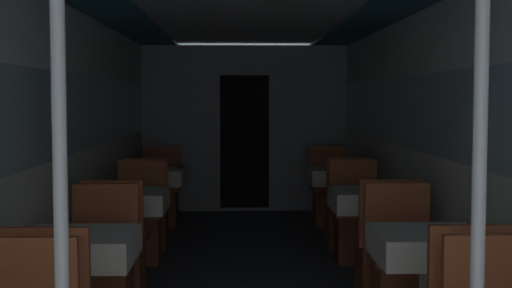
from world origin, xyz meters
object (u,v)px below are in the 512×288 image
Objects in this scene: dining_table_right_1 at (428,252)px; dining_table_right_2 at (369,204)px; support_pole_right_0 at (478,229)px; chair_right_near_3 at (346,218)px; chair_left_far_3 at (161,201)px; dining_table_left_3 at (155,180)px; chair_right_far_1 at (402,280)px; support_pole_left_0 at (61,231)px; chair_left_near_2 at (117,262)px; chair_right_near_2 at (384,260)px; chair_right_far_3 at (330,200)px; chair_left_far_2 at (140,230)px; chair_left_far_1 at (102,282)px; chair_right_far_2 at (356,229)px; chair_left_near_3 at (148,219)px; dining_table_right_3 at (338,179)px; dining_table_left_1 at (80,254)px; dining_table_left_2 at (129,205)px.

dining_table_right_2 is at bearing 90.00° from dining_table_right_1.
chair_right_near_3 is (0.35, 4.83, -0.79)m from support_pole_right_0.
dining_table_left_3 is at bearing 90.00° from chair_left_far_3.
support_pole_right_0 is at bearing 81.88° from chair_right_far_1.
support_pole_left_0 is 3.14m from chair_left_near_2.
support_pole_right_0 is 1.91m from dining_table_right_1.
dining_table_right_2 is 0.70m from chair_right_near_2.
chair_left_near_2 reaches higher than dining_table_right_2.
chair_right_near_2 is 3.05m from chair_right_far_3.
chair_left_far_2 and chair_right_far_1 have the same top height.
chair_left_far_2 is (0.00, 1.82, 0.00)m from chair_left_far_1.
chair_left_far_2 is 1.25× the size of dining_table_right_1.
support_pole_right_0 is at bearing 86.73° from chair_right_far_3.
chair_left_near_3 is at bearing -16.53° from chair_right_far_2.
dining_table_right_2 and dining_table_right_3 have the same top height.
dining_table_right_3 is at bearing -123.05° from chair_left_far_1.
chair_right_far_2 is at bearing -90.00° from dining_table_right_3.
chair_right_far_3 is at bearing 86.73° from support_pole_right_0.
chair_left_near_3 and chair_right_near_3 have the same top height.
dining_table_right_3 is at bearing 0.00° from dining_table_left_3.
chair_left_far_1 is 2.67m from chair_right_far_2.
dining_table_right_1 is 1.24m from chair_right_near_2.
dining_table_left_1 is 2.48m from support_pole_right_0.
dining_table_left_3 is 0.80× the size of chair_right_far_1.
chair_left_far_1 is at bearing -90.00° from dining_table_left_3.
dining_table_right_3 is 0.80× the size of chair_right_near_3.
chair_left_near_2 is at bearing 57.25° from chair_right_far_3.
chair_right_far_3 is (0.35, 6.07, -0.79)m from support_pole_right_0.
dining_table_right_2 is (1.96, -1.82, 0.00)m from dining_table_left_3.
chair_left_near_2 and chair_left_far_2 have the same top height.
dining_table_left_3 is at bearing -31.44° from chair_right_far_2.
chair_left_near_2 is 2.46m from dining_table_left_3.
chair_left_far_1 is at bearing 90.00° from chair_left_far_3.
dining_table_right_3 is at bearing 51.12° from chair_left_near_2.
chair_right_far_3 is at bearing 90.00° from dining_table_right_3.
chair_left_far_2 and chair_right_near_3 have the same top height.
chair_right_far_3 is (0.00, 1.23, 0.00)m from chair_right_near_3.
support_pole_left_0 is 6.13m from chair_left_far_3.
dining_table_left_2 is 0.70m from chair_left_near_2.
chair_right_far_3 is at bearing 90.00° from chair_right_near_3.
support_pole_right_0 reaches higher than chair_left_near_3.
dining_table_right_1 is at bearing 128.88° from chair_left_far_2.
support_pole_right_0 is at bearing -48.36° from dining_table_left_1.
chair_right_far_3 is at bearing 32.17° from chair_left_near_3.
chair_left_far_2 is 1.00× the size of chair_right_near_3.
chair_left_far_1 reaches higher than dining_table_right_3.
dining_table_left_2 is 2.46m from chair_left_far_3.
dining_table_left_1 is 0.80× the size of chair_left_far_1.
chair_right_far_1 reaches higher than dining_table_left_1.
chair_right_far_3 reaches higher than dining_table_right_1.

